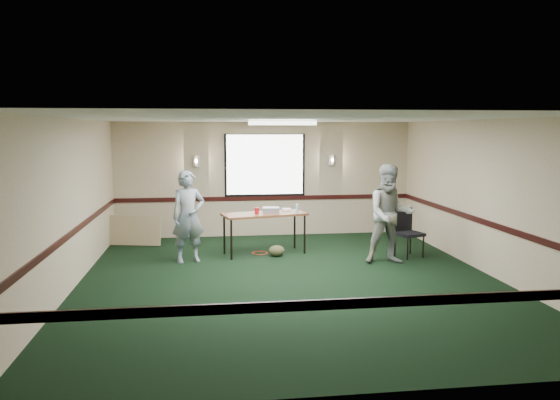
{
  "coord_description": "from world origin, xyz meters",
  "views": [
    {
      "loc": [
        -1.36,
        -8.81,
        2.53
      ],
      "look_at": [
        0.0,
        1.3,
        1.2
      ],
      "focal_mm": 35.0,
      "sensor_mm": 36.0,
      "label": 1
    }
  ],
  "objects": [
    {
      "name": "person_right",
      "position": [
        2.05,
        0.96,
        0.94
      ],
      "size": [
        0.97,
        0.79,
        1.88
      ],
      "primitive_type": "imported",
      "rotation": [
        0.0,
        0.0,
        -0.09
      ],
      "color": "#7599B6",
      "rests_on": "ground"
    },
    {
      "name": "red_cup",
      "position": [
        -0.38,
        1.94,
        0.9
      ],
      "size": [
        0.09,
        0.09,
        0.13
      ],
      "primitive_type": "cylinder",
      "color": "#BB0C13",
      "rests_on": "folding_table"
    },
    {
      "name": "duffel_bag",
      "position": [
        -0.0,
        1.79,
        0.11
      ],
      "size": [
        0.35,
        0.29,
        0.22
      ],
      "primitive_type": "ellipsoid",
      "rotation": [
        0.0,
        0.0,
        -0.17
      ],
      "color": "#4A482A",
      "rests_on": "ground"
    },
    {
      "name": "room_shell",
      "position": [
        0.0,
        2.12,
        1.58
      ],
      "size": [
        8.0,
        8.02,
        8.0
      ],
      "color": "tan",
      "rests_on": "ground"
    },
    {
      "name": "ground",
      "position": [
        0.0,
        0.0,
        0.0
      ],
      "size": [
        8.0,
        8.0,
        0.0
      ],
      "primitive_type": "plane",
      "color": "black",
      "rests_on": "ground"
    },
    {
      "name": "projector",
      "position": [
        -0.08,
        2.07,
        0.9
      ],
      "size": [
        0.36,
        0.31,
        0.11
      ],
      "primitive_type": "cube",
      "rotation": [
        0.0,
        0.0,
        -0.1
      ],
      "color": "gray",
      "rests_on": "folding_table"
    },
    {
      "name": "folded_table",
      "position": [
        -3.0,
        3.27,
        0.32
      ],
      "size": [
        1.28,
        0.46,
        0.65
      ],
      "primitive_type": "cube",
      "rotation": [
        -0.21,
        0.0,
        -0.22
      ],
      "color": "tan",
      "rests_on": "ground"
    },
    {
      "name": "conference_chair",
      "position": [
        2.58,
        1.49,
        0.56
      ],
      "size": [
        0.59,
        0.6,
        0.95
      ],
      "rotation": [
        0.0,
        0.0,
        0.33
      ],
      "color": "black",
      "rests_on": "ground"
    },
    {
      "name": "game_console",
      "position": [
        0.28,
        2.35,
        0.86
      ],
      "size": [
        0.18,
        0.14,
        0.04
      ],
      "primitive_type": "cube",
      "rotation": [
        0.0,
        0.0,
        0.01
      ],
      "color": "white",
      "rests_on": "folding_table"
    },
    {
      "name": "person_left",
      "position": [
        -1.72,
        1.58,
        0.88
      ],
      "size": [
        0.74,
        0.59,
        1.75
      ],
      "primitive_type": "imported",
      "rotation": [
        0.0,
        0.0,
        0.31
      ],
      "color": "#46699A",
      "rests_on": "ground"
    },
    {
      "name": "water_bottle",
      "position": [
        0.45,
        2.01,
        0.93
      ],
      "size": [
        0.05,
        0.05,
        0.18
      ],
      "primitive_type": "cylinder",
      "color": "#7EBACE",
      "rests_on": "folding_table"
    },
    {
      "name": "folding_table",
      "position": [
        -0.22,
        2.04,
        0.78
      ],
      "size": [
        1.79,
        1.03,
        0.84
      ],
      "rotation": [
        0.0,
        0.0,
        0.23
      ],
      "color": "brown",
      "rests_on": "ground"
    },
    {
      "name": "cable_coil",
      "position": [
        -0.31,
        2.09,
        0.01
      ],
      "size": [
        0.4,
        0.4,
        0.02
      ],
      "primitive_type": "torus",
      "rotation": [
        0.0,
        0.0,
        -0.28
      ],
      "color": "red",
      "rests_on": "ground"
    }
  ]
}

